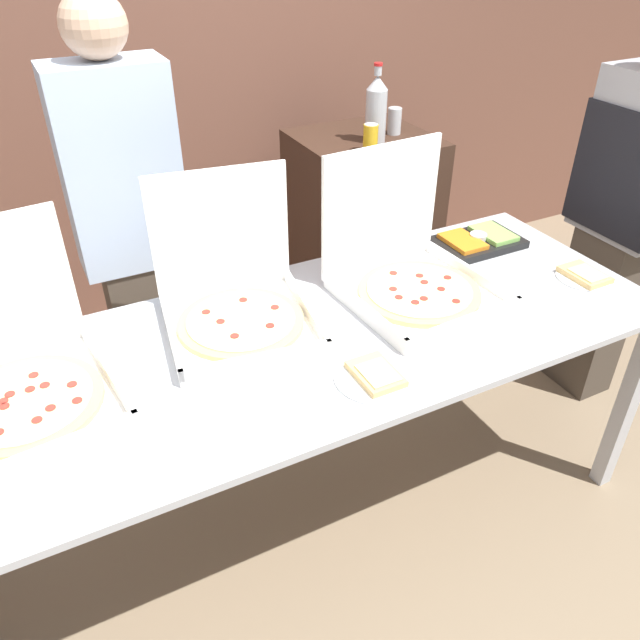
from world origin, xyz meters
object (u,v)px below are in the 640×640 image
Objects in this scene: paper_plate_front_left at (585,275)px; soda_can_silver at (394,121)px; pizza_box_near_left at (15,376)px; soda_can_colored at (370,138)px; pizza_box_near_right at (236,299)px; paper_plate_front_center at (376,375)px; veggie_tray at (478,241)px; person_guest_cap at (134,241)px; person_server_vest at (625,203)px; soda_bottle at (376,108)px; pizza_box_far_left at (409,271)px.

paper_plate_front_left is 1.20m from soda_can_silver.
soda_can_colored is at bearing 19.14° from pizza_box_near_left.
pizza_box_near_right is 0.54m from paper_plate_front_center.
soda_can_silver is 0.29m from soda_can_colored.
paper_plate_front_center is 2.01× the size of soda_can_colored.
person_guest_cap is (-1.27, 0.50, 0.07)m from veggie_tray.
person_server_vest is (1.49, 0.42, 0.09)m from paper_plate_front_center.
paper_plate_front_left is at bearing -76.99° from soda_bottle.
soda_bottle is 1.16m from person_server_vest.
person_server_vest is at bearing -40.55° from soda_can_colored.
veggie_tray is 0.20× the size of person_server_vest.
veggie_tray is at bearing 79.73° from person_server_vest.
pizza_box_near_right reaches higher than paper_plate_front_left.
pizza_box_near_left is 1.77m from soda_can_colored.
veggie_tray is 1.37m from person_guest_cap.
person_guest_cap is 1.06× the size of person_server_vest.
veggie_tray is 0.70m from person_server_vest.
person_guest_cap is (-1.46, 0.89, 0.08)m from paper_plate_front_left.
pizza_box_far_left is 0.68m from paper_plate_front_left.
pizza_box_far_left is at bearing -1.51° from pizza_box_near_right.
soda_can_silver is 0.07× the size of person_server_vest.
pizza_box_far_left is 0.98× the size of pizza_box_near_left.
paper_plate_front_left is at bearing -22.94° from pizza_box_far_left.
person_server_vest is at bearing -5.48° from pizza_box_near_left.
veggie_tray is at bearing 115.40° from paper_plate_front_left.
pizza_box_far_left is at bearing 45.77° from paper_plate_front_center.
soda_can_colored is (1.59, 0.76, 0.21)m from pizza_box_near_left.
veggie_tray is at bearing -1.13° from pizza_box_near_left.
soda_can_silver is (0.53, 0.94, 0.21)m from pizza_box_far_left.
paper_plate_front_left is 0.58× the size of veggie_tray.
pizza_box_near_right is at bearing -143.88° from soda_can_silver.
pizza_box_near_left is at bearing -152.63° from soda_bottle.
pizza_box_near_right is 1.14m from soda_can_colored.
pizza_box_near_right is at bearing 165.20° from paper_plate_front_left.
soda_can_colored is at bearing 65.81° from pizza_box_far_left.
soda_can_silver reaches higher than paper_plate_front_left.
soda_can_silver is at bearing 55.86° from paper_plate_front_center.
soda_can_colored is at bearing 109.43° from paper_plate_front_left.
paper_plate_front_left is 0.44m from veggie_tray.
pizza_box_far_left reaches higher than soda_can_colored.
paper_plate_front_left is 1.71m from person_guest_cap.
pizza_box_near_left reaches higher than paper_plate_front_center.
person_server_vest is (0.49, 0.27, 0.09)m from paper_plate_front_left.
pizza_box_near_left is at bearing 90.86° from person_server_vest.
paper_plate_front_center is 0.98m from veggie_tray.
veggie_tray is at bearing 11.56° from pizza_box_near_right.
pizza_box_far_left is at bearing -110.70° from soda_can_colored.
person_server_vest is at bearing 28.70° from paper_plate_front_left.
soda_bottle is (0.38, 0.88, 0.30)m from pizza_box_far_left.
pizza_box_far_left reaches higher than pizza_box_near_right.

